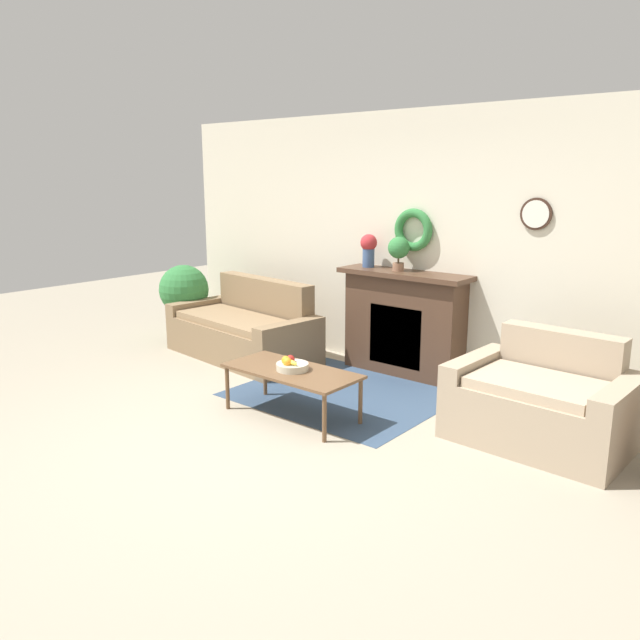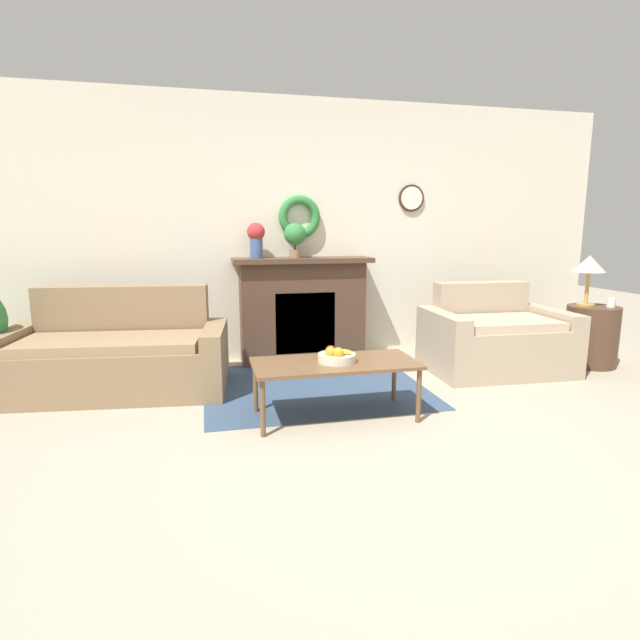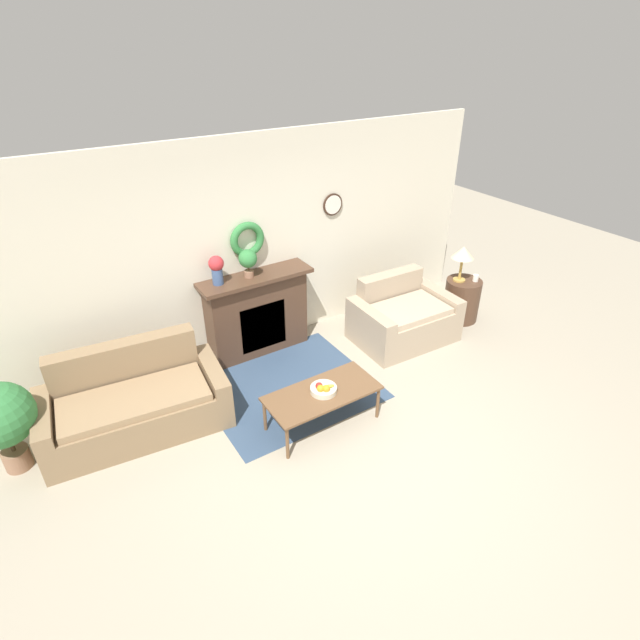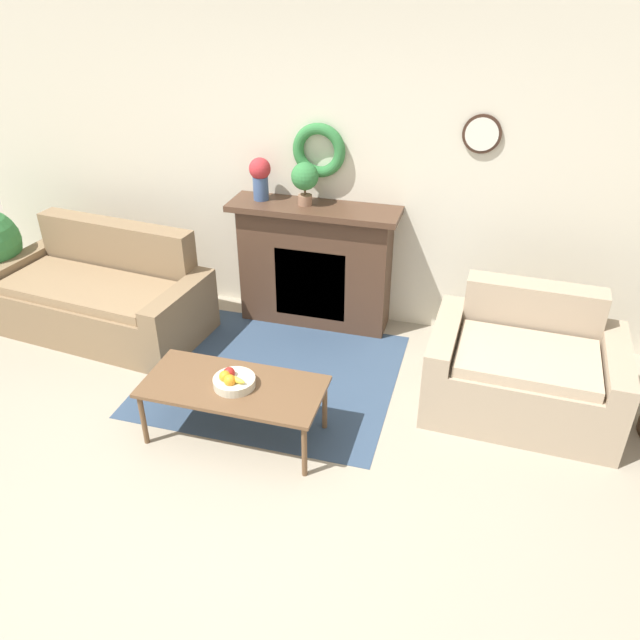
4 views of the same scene
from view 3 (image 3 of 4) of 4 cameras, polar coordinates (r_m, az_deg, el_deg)
ground_plane at (r=5.14m, az=6.64°, el=-15.64°), size 16.00×16.00×0.00m
floor_rug at (r=5.98m, az=-3.66°, el=-7.62°), size 1.90×1.66×0.01m
wall_back at (r=6.24m, az=-7.78°, el=8.20°), size 6.80×0.15×2.70m
fireplace at (r=6.39m, az=-7.19°, el=0.77°), size 1.42×0.41×1.09m
couch_left at (r=5.62m, az=-20.39°, el=-8.90°), size 1.92×1.07×0.88m
loveseat_right at (r=6.81m, az=9.43°, el=0.25°), size 1.34×0.95×0.84m
coffee_table at (r=5.24m, az=0.26°, el=-8.54°), size 1.20×0.56×0.42m
fruit_bowl at (r=5.19m, az=0.38°, el=-7.89°), size 0.28×0.28×0.12m
side_table_by_loveseat at (r=7.46m, az=15.88°, el=2.23°), size 0.50×0.50×0.61m
table_lamp at (r=7.15m, az=16.04°, el=7.28°), size 0.31×0.31×0.51m
mug at (r=7.33m, az=17.36°, el=4.60°), size 0.08×0.08×0.09m
vase_on_mantel_left at (r=5.90m, az=-11.74°, el=5.84°), size 0.18×0.18×0.35m
potted_plant_on_mantel at (r=6.01m, az=-8.24°, el=6.81°), size 0.22×0.22×0.35m
potted_plant_floor_by_couch at (r=5.47m, az=-32.73°, el=-9.38°), size 0.62×0.62×0.95m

